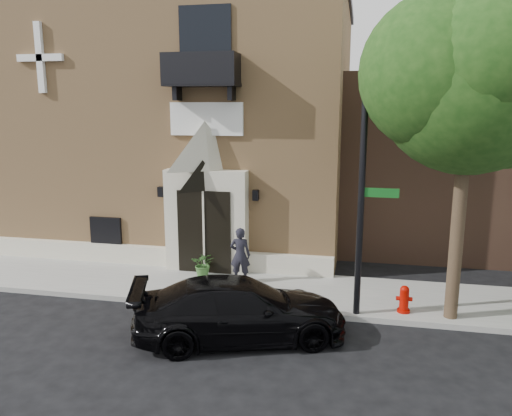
{
  "coord_description": "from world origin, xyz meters",
  "views": [
    {
      "loc": [
        3.63,
        -11.88,
        5.31
      ],
      "look_at": [
        0.74,
        2.0,
        2.38
      ],
      "focal_mm": 35.0,
      "sensor_mm": 36.0,
      "label": 1
    }
  ],
  "objects": [
    {
      "name": "fire_hydrant",
      "position": [
        4.88,
        0.53,
        0.5
      ],
      "size": [
        0.4,
        0.32,
        0.7
      ],
      "color": "#9E0800",
      "rests_on": "sidewalk"
    },
    {
      "name": "planter",
      "position": [
        -0.92,
        2.09,
        0.54
      ],
      "size": [
        0.77,
        0.69,
        0.77
      ],
      "primitive_type": "imported",
      "rotation": [
        0.0,
        0.0,
        0.13
      ],
      "color": "#39682C",
      "rests_on": "sidewalk"
    },
    {
      "name": "black_sedan",
      "position": [
        1.08,
        -1.45,
        0.71
      ],
      "size": [
        5.26,
        3.44,
        1.42
      ],
      "primitive_type": "imported",
      "rotation": [
        0.0,
        0.0,
        1.9
      ],
      "color": "black",
      "rests_on": "ground"
    },
    {
      "name": "ground",
      "position": [
        0.0,
        0.0,
        0.0
      ],
      "size": [
        120.0,
        120.0,
        0.0
      ],
      "primitive_type": "plane",
      "color": "black",
      "rests_on": "ground"
    },
    {
      "name": "street_sign",
      "position": [
        3.73,
        0.22,
        3.18
      ],
      "size": [
        0.96,
        0.96,
        6.03
      ],
      "rotation": [
        0.0,
        0.0,
        -0.03
      ],
      "color": "black",
      "rests_on": "sidewalk"
    },
    {
      "name": "pedestrian_near",
      "position": [
        0.3,
        1.84,
        0.98
      ],
      "size": [
        0.62,
        0.42,
        1.66
      ],
      "primitive_type": "imported",
      "rotation": [
        0.0,
        0.0,
        3.19
      ],
      "color": "black",
      "rests_on": "sidewalk"
    },
    {
      "name": "street_tree_left",
      "position": [
        6.03,
        0.35,
        5.87
      ],
      "size": [
        4.97,
        4.38,
        7.77
      ],
      "color": "#38281C",
      "rests_on": "sidewalk"
    },
    {
      "name": "church",
      "position": [
        -2.99,
        7.95,
        4.63
      ],
      "size": [
        12.2,
        11.01,
        9.3
      ],
      "color": "tan",
      "rests_on": "ground"
    },
    {
      "name": "sidewalk",
      "position": [
        1.0,
        1.5,
        0.07
      ],
      "size": [
        42.0,
        3.0,
        0.15
      ],
      "primitive_type": "cube",
      "color": "gray",
      "rests_on": "ground"
    }
  ]
}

